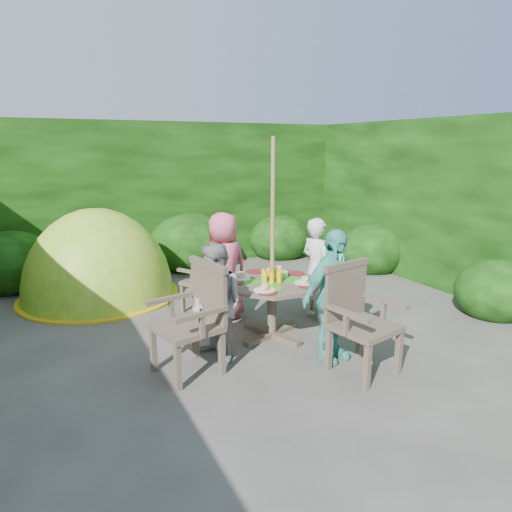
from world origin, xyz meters
name	(u,v)px	position (x,y,z in m)	size (l,w,h in m)	color
ground	(236,346)	(0.00, 0.00, 0.00)	(60.00, 60.00, 0.00)	#46433E
hedge_enclosure	(193,215)	(0.00, 1.33, 1.25)	(9.00, 9.00, 2.50)	black
patio_table	(272,290)	(0.47, 0.06, 0.55)	(1.43, 1.43, 0.78)	#45382D
parasol_pole	(272,241)	(0.46, 0.06, 1.10)	(0.04, 0.04, 2.20)	#93643A
garden_chair_right	(330,278)	(1.50, 0.43, 0.45)	(0.56, 0.60, 0.85)	#45382D
garden_chair_left	(194,317)	(-0.56, -0.31, 0.54)	(0.66, 0.71, 1.01)	#45382D
garden_chair_back	(209,277)	(0.11, 1.11, 0.47)	(0.69, 0.67, 0.88)	#45382D
garden_chair_front	(358,317)	(0.83, -0.97, 0.53)	(0.69, 0.64, 0.99)	#45382D
child_right	(316,269)	(1.22, 0.32, 0.63)	(0.46, 0.30, 1.27)	silver
child_left	(217,303)	(-0.29, -0.21, 0.60)	(0.58, 0.45, 1.20)	gray
child_back	(224,267)	(0.20, 0.81, 0.67)	(0.65, 0.43, 1.34)	#E15D78
child_front	(332,296)	(0.73, -0.70, 0.67)	(0.78, 0.33, 1.33)	#52BFB1
dome_tent	(100,296)	(-1.08, 2.39, 0.00)	(2.34, 2.34, 2.53)	#8BB222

